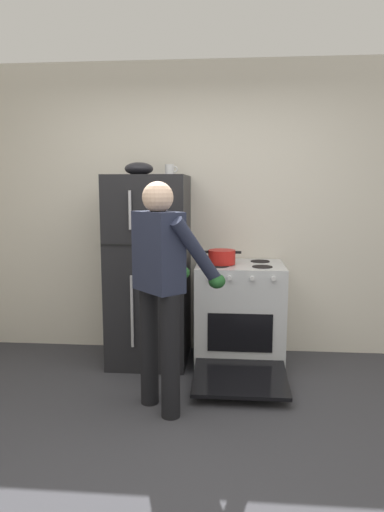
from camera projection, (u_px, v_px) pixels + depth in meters
ground at (172, 463)px, 2.61m from camera, size 8.00×8.00×0.00m
kitchen_wall_back at (197, 210)px, 4.34m from camera, size 6.00×0.10×2.70m
refrigerator at (149, 270)px, 4.07m from camera, size 0.68×0.72×1.66m
stove_range at (239, 315)px, 4.05m from camera, size 0.76×1.21×0.90m
person_cook at (163, 277)px, 3.13m from camera, size 0.65×0.68×1.60m
red_pot at (222, 257)px, 3.95m from camera, size 0.33×0.23×0.12m
coffee_mug at (170, 170)px, 3.98m from camera, size 0.11×0.08×0.10m
mixing_bowl at (139, 169)px, 3.95m from camera, size 0.25×0.25×0.11m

